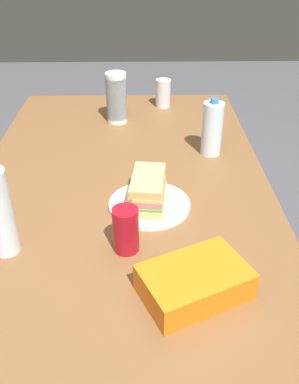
{
  "coord_description": "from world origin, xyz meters",
  "views": [
    {
      "loc": [
        -1.1,
        -0.07,
        1.44
      ],
      "look_at": [
        -0.1,
        -0.09,
        0.79
      ],
      "focal_mm": 39.07,
      "sensor_mm": 36.0,
      "label": 1
    }
  ],
  "objects_px": {
    "paper_plate": "(150,205)",
    "chip_bag": "(195,282)",
    "soda_can_silver": "(163,93)",
    "plastic_cup_stack": "(117,98)",
    "sandwich": "(149,190)",
    "soda_can_red": "(126,230)",
    "dining_table": "(122,210)",
    "water_bottle_tall": "(212,129)"
  },
  "relations": [
    {
      "from": "sandwich",
      "to": "soda_can_red",
      "type": "bearing_deg",
      "value": 162.38
    },
    {
      "from": "paper_plate",
      "to": "dining_table",
      "type": "bearing_deg",
      "value": 40.57
    },
    {
      "from": "soda_can_silver",
      "to": "water_bottle_tall",
      "type": "bearing_deg",
      "value": -161.69
    },
    {
      "from": "soda_can_silver",
      "to": "dining_table",
      "type": "bearing_deg",
      "value": 166.71
    },
    {
      "from": "sandwich",
      "to": "soda_can_silver",
      "type": "relative_size",
      "value": 1.57
    },
    {
      "from": "dining_table",
      "to": "water_bottle_tall",
      "type": "height_order",
      "value": "water_bottle_tall"
    },
    {
      "from": "chip_bag",
      "to": "sandwich",
      "type": "bearing_deg",
      "value": -99.71
    },
    {
      "from": "paper_plate",
      "to": "chip_bag",
      "type": "height_order",
      "value": "chip_bag"
    },
    {
      "from": "plastic_cup_stack",
      "to": "soda_can_silver",
      "type": "bearing_deg",
      "value": -50.41
    },
    {
      "from": "sandwich",
      "to": "soda_can_silver",
      "type": "bearing_deg",
      "value": -5.57
    },
    {
      "from": "paper_plate",
      "to": "chip_bag",
      "type": "distance_m",
      "value": 0.36
    },
    {
      "from": "chip_bag",
      "to": "soda_can_silver",
      "type": "bearing_deg",
      "value": -114.05
    },
    {
      "from": "sandwich",
      "to": "water_bottle_tall",
      "type": "xyz_separation_m",
      "value": [
        0.33,
        -0.23,
        0.04
      ]
    },
    {
      "from": "paper_plate",
      "to": "water_bottle_tall",
      "type": "xyz_separation_m",
      "value": [
        0.33,
        -0.22,
        0.09
      ]
    },
    {
      "from": "dining_table",
      "to": "water_bottle_tall",
      "type": "distance_m",
      "value": 0.43
    },
    {
      "from": "sandwich",
      "to": "plastic_cup_stack",
      "type": "distance_m",
      "value": 0.63
    },
    {
      "from": "soda_can_red",
      "to": "chip_bag",
      "type": "bearing_deg",
      "value": -135.01
    },
    {
      "from": "chip_bag",
      "to": "soda_can_red",
      "type": "bearing_deg",
      "value": -70.01
    },
    {
      "from": "water_bottle_tall",
      "to": "soda_can_red",
      "type": "bearing_deg",
      "value": 150.99
    },
    {
      "from": "paper_plate",
      "to": "sandwich",
      "type": "height_order",
      "value": "sandwich"
    },
    {
      "from": "chip_bag",
      "to": "water_bottle_tall",
      "type": "height_order",
      "value": "water_bottle_tall"
    },
    {
      "from": "dining_table",
      "to": "soda_can_silver",
      "type": "bearing_deg",
      "value": -13.29
    },
    {
      "from": "sandwich",
      "to": "plastic_cup_stack",
      "type": "bearing_deg",
      "value": 11.06
    },
    {
      "from": "soda_can_silver",
      "to": "chip_bag",
      "type": "bearing_deg",
      "value": -179.04
    },
    {
      "from": "plastic_cup_stack",
      "to": "paper_plate",
      "type": "bearing_deg",
      "value": -168.88
    },
    {
      "from": "water_bottle_tall",
      "to": "dining_table",
      "type": "bearing_deg",
      "value": 126.32
    },
    {
      "from": "dining_table",
      "to": "plastic_cup_stack",
      "type": "height_order",
      "value": "plastic_cup_stack"
    },
    {
      "from": "paper_plate",
      "to": "chip_bag",
      "type": "xyz_separation_m",
      "value": [
        -0.34,
        -0.09,
        0.03
      ]
    },
    {
      "from": "dining_table",
      "to": "chip_bag",
      "type": "xyz_separation_m",
      "value": [
        -0.44,
        -0.18,
        0.12
      ]
    },
    {
      "from": "sandwich",
      "to": "water_bottle_tall",
      "type": "relative_size",
      "value": 0.94
    },
    {
      "from": "water_bottle_tall",
      "to": "plastic_cup_stack",
      "type": "height_order",
      "value": "water_bottle_tall"
    },
    {
      "from": "soda_can_silver",
      "to": "plastic_cup_stack",
      "type": "bearing_deg",
      "value": 129.59
    },
    {
      "from": "soda_can_red",
      "to": "plastic_cup_stack",
      "type": "relative_size",
      "value": 0.6
    },
    {
      "from": "dining_table",
      "to": "chip_bag",
      "type": "bearing_deg",
      "value": -157.94
    },
    {
      "from": "sandwich",
      "to": "dining_table",
      "type": "bearing_deg",
      "value": 41.23
    },
    {
      "from": "paper_plate",
      "to": "plastic_cup_stack",
      "type": "relative_size",
      "value": 1.17
    },
    {
      "from": "paper_plate",
      "to": "plastic_cup_stack",
      "type": "height_order",
      "value": "plastic_cup_stack"
    },
    {
      "from": "plastic_cup_stack",
      "to": "water_bottle_tall",
      "type": "bearing_deg",
      "value": -130.0
    },
    {
      "from": "soda_can_red",
      "to": "sandwich",
      "type": "bearing_deg",
      "value": -17.62
    },
    {
      "from": "dining_table",
      "to": "plastic_cup_stack",
      "type": "bearing_deg",
      "value": 3.9
    },
    {
      "from": "sandwich",
      "to": "soda_can_silver",
      "type": "xyz_separation_m",
      "value": [
        0.78,
        -0.08,
        0.01
      ]
    },
    {
      "from": "soda_can_red",
      "to": "paper_plate",
      "type": "bearing_deg",
      "value": -18.36
    }
  ]
}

